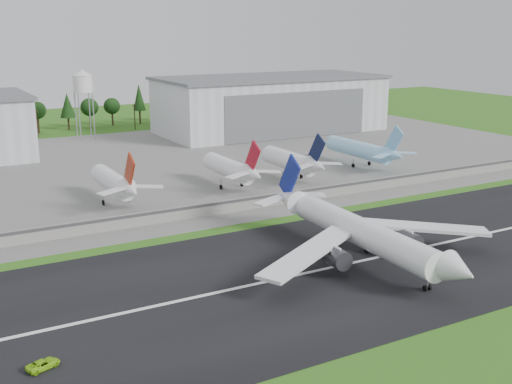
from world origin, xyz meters
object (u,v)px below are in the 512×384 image
main_airliner (364,239)px  parked_jet_red_a (116,183)px  parked_jet_red_b (234,169)px  parked_jet_navy (295,161)px  ground_vehicle (43,364)px  parked_jet_skyblue (365,150)px

main_airliner → parked_jet_red_a: (-30.41, 66.98, 1.16)m
parked_jet_red_b → parked_jet_navy: (21.43, 0.02, 0.12)m
ground_vehicle → parked_jet_navy: (92.43, 78.53, 5.44)m
parked_jet_skyblue → parked_jet_red_b: bearing=-174.6°
main_airliner → ground_vehicle: size_ratio=12.35×
parked_jet_red_b → parked_jet_navy: bearing=0.0°
parked_jet_red_b → main_airliner: bearing=-94.3°
parked_jet_skyblue → parked_jet_navy: bearing=-171.0°
main_airliner → parked_jet_red_a: 73.57m
parked_jet_red_a → parked_jet_navy: parked_jet_navy is taller
main_airliner → ground_vehicle: main_airliner is taller
parked_jet_red_b → parked_jet_navy: size_ratio=1.00×
parked_jet_navy → parked_jet_red_a: bearing=-180.0°
parked_jet_red_a → parked_jet_red_b: (35.41, 0.01, 0.04)m
main_airliner → parked_jet_navy: bearing=-108.9°
main_airliner → parked_jet_navy: main_airliner is taller
main_airliner → parked_jet_navy: (26.42, 67.00, 1.32)m
ground_vehicle → parked_jet_red_a: 86.36m
ground_vehicle → parked_jet_navy: bearing=-68.9°
parked_jet_red_b → parked_jet_navy: 21.43m
main_airliner → parked_jet_red_b: main_airliner is taller
main_airliner → parked_jet_red_b: (4.99, 66.98, 1.20)m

